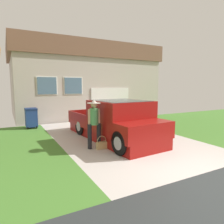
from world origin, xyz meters
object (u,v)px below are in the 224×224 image
Objects in this scene: pickup_truck at (118,122)px; wheeled_trash_bin at (31,117)px; person_with_hat at (94,121)px; house_with_garage at (82,81)px; handbag at (102,145)px.

wheeled_trash_bin is (-2.86, 4.39, -0.18)m from pickup_truck.
person_with_hat is at bearing 19.00° from pickup_truck.
person_with_hat is (-1.28, -0.54, 0.25)m from pickup_truck.
person_with_hat is 5.19m from wheeled_trash_bin.
house_with_garage is (2.83, 9.26, 1.67)m from person_with_hat.
person_with_hat is 9.83m from house_with_garage.
pickup_truck is 9.07m from house_with_garage.
house_with_garage reaches higher than wheeled_trash_bin.
pickup_truck is 2.98× the size of person_with_hat.
handbag is at bearing 30.01° from pickup_truck.
person_with_hat is 0.17× the size of house_with_garage.
pickup_truck is at bearing -56.90° from wheeled_trash_bin.
handbag is (-1.07, -0.72, -0.61)m from pickup_truck.
pickup_truck is 5.24m from wheeled_trash_bin.
house_with_garage is at bearing 44.50° from wheeled_trash_bin.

